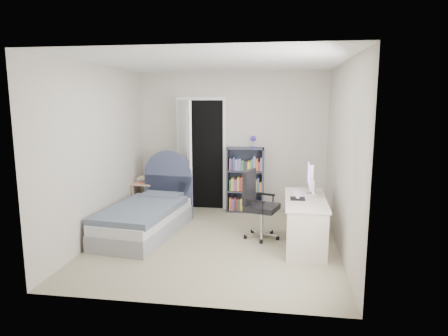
# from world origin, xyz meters

# --- Properties ---
(room_shell) EXTENTS (3.50, 3.70, 2.60)m
(room_shell) POSITION_xyz_m (0.00, 0.00, 1.25)
(room_shell) COLOR gray
(room_shell) RESTS_ON ground
(door) EXTENTS (0.92, 0.75, 2.06)m
(door) POSITION_xyz_m (-0.69, 1.54, 1.03)
(door) COLOR black
(door) RESTS_ON ground
(bed) EXTENTS (1.09, 1.98, 1.16)m
(bed) POSITION_xyz_m (-1.10, 0.27, 0.26)
(bed) COLOR gray
(bed) RESTS_ON ground
(nightstand) EXTENTS (0.44, 0.44, 0.64)m
(nightstand) POSITION_xyz_m (-1.49, 1.35, 0.43)
(nightstand) COLOR tan
(nightstand) RESTS_ON ground
(floor_lamp) EXTENTS (0.18, 0.18, 1.26)m
(floor_lamp) POSITION_xyz_m (-0.79, 1.58, 0.51)
(floor_lamp) COLOR silver
(floor_lamp) RESTS_ON ground
(bookcase) EXTENTS (0.65, 0.28, 1.39)m
(bookcase) POSITION_xyz_m (0.28, 1.66, 0.54)
(bookcase) COLOR #3B4050
(bookcase) RESTS_ON ground
(desk) EXTENTS (0.55, 1.38, 1.13)m
(desk) POSITION_xyz_m (1.26, 0.10, 0.37)
(desk) COLOR beige
(desk) RESTS_ON ground
(office_chair) EXTENTS (0.55, 0.57, 1.00)m
(office_chair) POSITION_xyz_m (0.57, 0.31, 0.55)
(office_chair) COLOR silver
(office_chair) RESTS_ON ground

